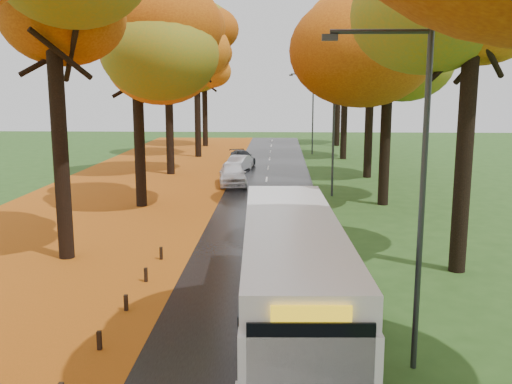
# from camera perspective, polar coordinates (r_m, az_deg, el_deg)

# --- Properties ---
(road) EXTENTS (6.50, 90.00, 0.04)m
(road) POSITION_cam_1_polar(r_m,az_deg,el_deg) (30.73, 0.60, -2.06)
(road) COLOR black
(road) RESTS_ON ground
(centre_line) EXTENTS (0.12, 90.00, 0.01)m
(centre_line) POSITION_cam_1_polar(r_m,az_deg,el_deg) (30.72, 0.60, -2.02)
(centre_line) COLOR silver
(centre_line) RESTS_ON road
(leaf_verge) EXTENTS (12.00, 90.00, 0.02)m
(leaf_verge) POSITION_cam_1_polar(r_m,az_deg,el_deg) (32.27, -15.60, -1.86)
(leaf_verge) COLOR #8B470C
(leaf_verge) RESTS_ON ground
(leaf_drift) EXTENTS (0.90, 90.00, 0.01)m
(leaf_drift) POSITION_cam_1_polar(r_m,az_deg,el_deg) (30.96, -5.06, -1.96)
(leaf_drift) COLOR #B35012
(leaf_drift) RESTS_ON road
(trees_left) EXTENTS (9.20, 74.00, 13.88)m
(trees_left) POSITION_cam_1_polar(r_m,az_deg,el_deg) (33.16, -12.21, 15.17)
(trees_left) COLOR black
(trees_left) RESTS_ON ground
(trees_right) EXTENTS (9.30, 74.20, 13.96)m
(trees_right) POSITION_cam_1_polar(r_m,az_deg,el_deg) (32.63, 13.95, 15.46)
(trees_right) COLOR black
(trees_right) RESTS_ON ground
(streetlamp_near) EXTENTS (2.45, 0.18, 8.00)m
(streetlamp_near) POSITION_cam_1_polar(r_m,az_deg,el_deg) (13.47, 15.36, 1.57)
(streetlamp_near) COLOR #333538
(streetlamp_near) RESTS_ON ground
(streetlamp_mid) EXTENTS (2.45, 0.18, 8.00)m
(streetlamp_mid) POSITION_cam_1_polar(r_m,az_deg,el_deg) (35.16, 7.36, 7.18)
(streetlamp_mid) COLOR #333538
(streetlamp_mid) RESTS_ON ground
(streetlamp_far) EXTENTS (2.45, 0.18, 8.00)m
(streetlamp_far) POSITION_cam_1_polar(r_m,az_deg,el_deg) (57.09, 5.46, 8.48)
(streetlamp_far) COLOR #333538
(streetlamp_far) RESTS_ON ground
(bus) EXTENTS (3.07, 11.62, 3.03)m
(bus) POSITION_cam_1_polar(r_m,az_deg,el_deg) (16.05, 3.59, -8.00)
(bus) COLOR #470B1B
(bus) RESTS_ON road
(car_white) EXTENTS (2.32, 4.69, 1.54)m
(car_white) POSITION_cam_1_polar(r_m,az_deg,el_deg) (38.98, -2.34, 1.80)
(car_white) COLOR white
(car_white) RESTS_ON road
(car_silver) EXTENTS (2.28, 3.99, 1.25)m
(car_silver) POSITION_cam_1_polar(r_m,az_deg,el_deg) (45.42, -1.78, 2.87)
(car_silver) COLOR #979A9F
(car_silver) RESTS_ON road
(car_dark) EXTENTS (2.76, 4.16, 1.12)m
(car_dark) POSITION_cam_1_polar(r_m,az_deg,el_deg) (50.10, -1.40, 3.52)
(car_dark) COLOR black
(car_dark) RESTS_ON road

